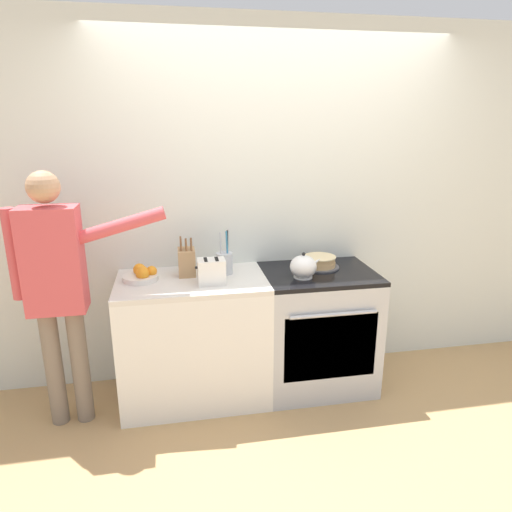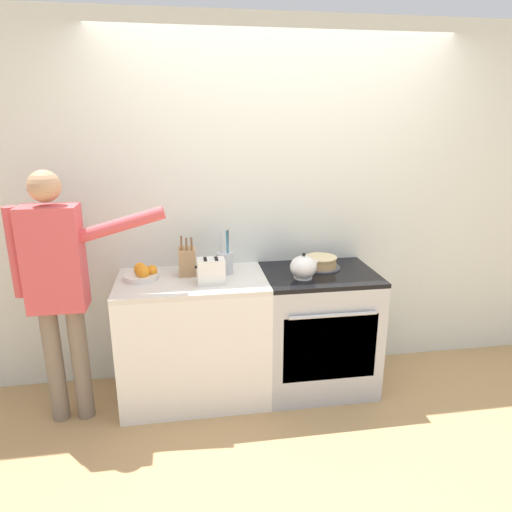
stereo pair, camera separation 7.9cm
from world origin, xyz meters
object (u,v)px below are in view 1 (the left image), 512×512
object	(u,v)px
tea_kettle	(304,267)
fruit_bowl	(142,274)
stove_range	(317,329)
knife_block	(187,262)
layer_cake	(320,262)
toaster	(211,271)
utensil_crock	(224,262)
person_baker	(57,281)

from	to	relation	value
tea_kettle	fruit_bowl	distance (m)	1.09
stove_range	fruit_bowl	distance (m)	1.31
tea_kettle	knife_block	distance (m)	0.80
layer_cake	fruit_bowl	size ratio (longest dim) A/B	1.21
tea_kettle	knife_block	size ratio (longest dim) A/B	0.82
stove_range	layer_cake	world-z (taller)	layer_cake
stove_range	knife_block	bearing A→B (deg)	173.54
stove_range	tea_kettle	size ratio (longest dim) A/B	3.98
toaster	utensil_crock	bearing A→B (deg)	60.37
utensil_crock	fruit_bowl	world-z (taller)	utensil_crock
stove_range	knife_block	size ratio (longest dim) A/B	3.25
knife_block	fruit_bowl	distance (m)	0.31
layer_cake	fruit_bowl	world-z (taller)	fruit_bowl
tea_kettle	utensil_crock	distance (m)	0.55
stove_range	person_baker	size ratio (longest dim) A/B	0.54
stove_range	layer_cake	size ratio (longest dim) A/B	3.12
utensil_crock	toaster	size ratio (longest dim) A/B	1.60
utensil_crock	toaster	xyz separation A→B (m)	(-0.11, -0.19, 0.00)
utensil_crock	fruit_bowl	bearing A→B (deg)	-176.04
knife_block	utensil_crock	size ratio (longest dim) A/B	0.87
fruit_bowl	person_baker	distance (m)	0.53
tea_kettle	fruit_bowl	xyz separation A→B (m)	(-1.08, 0.15, -0.04)
layer_cake	knife_block	distance (m)	0.96
person_baker	fruit_bowl	bearing A→B (deg)	15.61
stove_range	toaster	distance (m)	0.94
knife_block	toaster	xyz separation A→B (m)	(0.15, -0.20, -0.01)
toaster	person_baker	distance (m)	0.94
fruit_bowl	person_baker	size ratio (longest dim) A/B	0.14
toaster	knife_block	bearing A→B (deg)	126.78
tea_kettle	fruit_bowl	size ratio (longest dim) A/B	0.95
toaster	layer_cake	bearing A→B (deg)	13.72
layer_cake	knife_block	size ratio (longest dim) A/B	1.04
utensil_crock	stove_range	bearing A→B (deg)	-7.78
tea_kettle	person_baker	bearing A→B (deg)	-178.32
knife_block	stove_range	bearing A→B (deg)	-6.46
fruit_bowl	utensil_crock	bearing A→B (deg)	3.96
toaster	person_baker	size ratio (longest dim) A/B	0.12
person_baker	knife_block	bearing A→B (deg)	11.29
stove_range	utensil_crock	xyz separation A→B (m)	(-0.66, 0.09, 0.52)
tea_kettle	person_baker	distance (m)	1.56
knife_block	toaster	size ratio (longest dim) A/B	1.40
fruit_bowl	toaster	size ratio (longest dim) A/B	1.20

